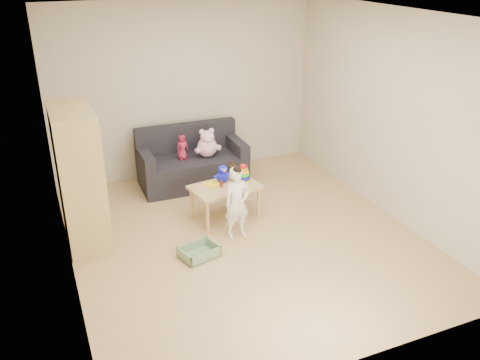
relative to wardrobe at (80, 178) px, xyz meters
name	(u,v)px	position (x,y,z in m)	size (l,w,h in m)	color
room	(245,136)	(1.76, -0.67, 0.48)	(4.50, 4.50, 4.50)	tan
wardrobe	(80,178)	(0.00, 0.00, 0.00)	(0.46, 0.91, 1.64)	tan
sofa	(193,171)	(1.67, 1.05, -0.60)	(1.53, 0.77, 0.43)	black
play_table	(225,202)	(1.74, -0.11, -0.59)	(0.86, 0.54, 0.45)	tan
storage_bin	(199,252)	(1.12, -0.86, -0.76)	(0.42, 0.31, 0.12)	gray
toddler	(237,204)	(1.70, -0.60, -0.38)	(0.32, 0.21, 0.87)	white
pink_bear	(207,145)	(1.89, 0.99, -0.21)	(0.31, 0.27, 0.36)	#FFBBD9
doll	(182,147)	(1.52, 1.02, -0.21)	(0.19, 0.13, 0.37)	#AD2047
ring_stacker	(243,174)	(2.02, -0.04, -0.28)	(0.19, 0.19, 0.22)	#E0FF0D
brown_bottle	(232,172)	(1.90, 0.04, -0.26)	(0.09, 0.09, 0.26)	black
blue_plush	(222,173)	(1.75, 0.02, -0.25)	(0.20, 0.16, 0.24)	#1C21FF
wooden_figure	(221,184)	(1.68, -0.14, -0.31)	(0.04, 0.04, 0.11)	brown
yellow_book	(214,184)	(1.61, -0.02, -0.36)	(0.20, 0.20, 0.01)	yellow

